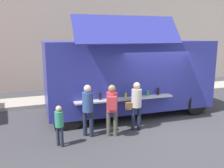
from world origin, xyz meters
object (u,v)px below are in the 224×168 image
object	(u,v)px
customer_rear_waiting	(88,106)
child_near_queue	(59,122)
customer_mid_with_backpack	(112,105)
trash_bin	(181,83)
customer_front_ordering	(136,102)
food_truck_main	(128,74)

from	to	relation	value
customer_rear_waiting	child_near_queue	distance (m)	1.04
customer_mid_with_backpack	child_near_queue	bearing A→B (deg)	114.99
child_near_queue	customer_mid_with_backpack	bearing A→B (deg)	-31.28
trash_bin	customer_mid_with_backpack	world-z (taller)	customer_mid_with_backpack
customer_mid_with_backpack	customer_rear_waiting	distance (m)	0.73
trash_bin	customer_rear_waiting	world-z (taller)	customer_rear_waiting
customer_mid_with_backpack	customer_rear_waiting	bearing A→B (deg)	88.90
trash_bin	customer_front_ordering	distance (m)	6.25
child_near_queue	customer_front_ordering	bearing A→B (deg)	-27.80
trash_bin	child_near_queue	xyz separation A→B (m)	(-7.19, -4.46, 0.21)
trash_bin	customer_rear_waiting	xyz separation A→B (m)	(-6.27, -4.07, 0.47)
customer_rear_waiting	child_near_queue	xyz separation A→B (m)	(-0.92, -0.40, -0.26)
customer_rear_waiting	child_near_queue	world-z (taller)	customer_rear_waiting
customer_mid_with_backpack	child_near_queue	size ratio (longest dim) A/B	1.37
trash_bin	customer_front_ordering	bearing A→B (deg)	-138.72
food_truck_main	customer_rear_waiting	size ratio (longest dim) A/B	3.93
trash_bin	child_near_queue	bearing A→B (deg)	-148.17
trash_bin	customer_rear_waiting	size ratio (longest dim) A/B	0.61
trash_bin	child_near_queue	size ratio (longest dim) A/B	0.84
food_truck_main	child_near_queue	bearing A→B (deg)	-142.65
customer_mid_with_backpack	trash_bin	bearing A→B (deg)	-31.77
customer_front_ordering	customer_mid_with_backpack	bearing A→B (deg)	111.04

